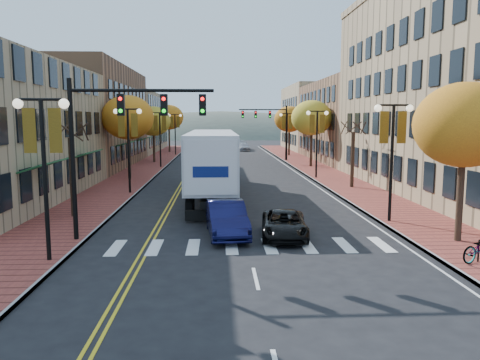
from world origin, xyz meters
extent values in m
plane|color=black|center=(0.00, 0.00, 0.00)|extent=(200.00, 200.00, 0.00)
cube|color=brown|center=(-9.00, 32.50, 0.07)|extent=(4.00, 85.00, 0.15)
cube|color=brown|center=(9.00, 32.50, 0.07)|extent=(4.00, 85.00, 0.15)
cube|color=brown|center=(-17.00, 36.00, 5.50)|extent=(12.00, 24.00, 11.00)
cube|color=#9E8966|center=(-17.00, 61.00, 4.75)|extent=(12.00, 26.00, 9.50)
cube|color=brown|center=(18.50, 42.00, 5.00)|extent=(15.00, 24.00, 10.00)
cube|color=#9E8966|center=(18.50, 64.00, 5.50)|extent=(15.00, 20.00, 11.00)
cylinder|color=#382619|center=(-9.00, 8.00, 2.25)|extent=(0.28, 0.28, 4.20)
cylinder|color=#382619|center=(-9.00, 24.00, 2.60)|extent=(0.28, 0.28, 4.90)
ellipsoid|color=orange|center=(-9.00, 24.00, 5.46)|extent=(4.48, 4.48, 3.81)
cylinder|color=#382619|center=(-9.00, 40.00, 2.42)|extent=(0.28, 0.28, 4.55)
ellipsoid|color=gold|center=(-9.00, 40.00, 5.07)|extent=(4.16, 4.16, 3.54)
cylinder|color=#382619|center=(-9.00, 58.00, 2.67)|extent=(0.28, 0.28, 5.04)
ellipsoid|color=orange|center=(-9.00, 58.00, 5.62)|extent=(4.61, 4.61, 3.92)
cylinder|color=#382619|center=(9.00, 2.00, 2.42)|extent=(0.28, 0.28, 4.55)
ellipsoid|color=orange|center=(9.00, 2.00, 5.07)|extent=(4.16, 4.16, 3.54)
cylinder|color=#382619|center=(9.00, 18.00, 2.25)|extent=(0.28, 0.28, 4.20)
cylinder|color=#382619|center=(9.00, 34.00, 2.60)|extent=(0.28, 0.28, 4.90)
ellipsoid|color=gold|center=(9.00, 34.00, 5.46)|extent=(4.48, 4.48, 3.81)
cylinder|color=#382619|center=(9.00, 50.00, 2.53)|extent=(0.28, 0.28, 4.76)
ellipsoid|color=orange|center=(9.00, 50.00, 5.30)|extent=(4.35, 4.35, 3.70)
cylinder|color=black|center=(-7.50, 0.00, 3.00)|extent=(0.16, 0.16, 6.00)
cylinder|color=black|center=(-7.50, 0.00, 6.00)|extent=(1.60, 0.10, 0.10)
sphere|color=#FFF2CC|center=(-8.30, 0.00, 5.85)|extent=(0.36, 0.36, 0.36)
sphere|color=#FFF2CC|center=(-6.70, 0.00, 5.85)|extent=(0.36, 0.36, 0.36)
cube|color=#B37F17|center=(-7.95, 0.00, 4.90)|extent=(0.45, 0.03, 1.60)
cube|color=#B37F17|center=(-7.05, 0.00, 4.90)|extent=(0.45, 0.03, 1.60)
cylinder|color=black|center=(-7.50, 16.00, 3.00)|extent=(0.16, 0.16, 6.00)
cylinder|color=black|center=(-7.50, 16.00, 6.00)|extent=(1.60, 0.10, 0.10)
sphere|color=#FFF2CC|center=(-8.30, 16.00, 5.85)|extent=(0.36, 0.36, 0.36)
sphere|color=#FFF2CC|center=(-6.70, 16.00, 5.85)|extent=(0.36, 0.36, 0.36)
cube|color=#B37F17|center=(-7.95, 16.00, 4.90)|extent=(0.45, 0.03, 1.60)
cube|color=#B37F17|center=(-7.05, 16.00, 4.90)|extent=(0.45, 0.03, 1.60)
cylinder|color=black|center=(-7.50, 34.00, 3.00)|extent=(0.16, 0.16, 6.00)
cylinder|color=black|center=(-7.50, 34.00, 6.00)|extent=(1.60, 0.10, 0.10)
sphere|color=#FFF2CC|center=(-8.30, 34.00, 5.85)|extent=(0.36, 0.36, 0.36)
sphere|color=#FFF2CC|center=(-6.70, 34.00, 5.85)|extent=(0.36, 0.36, 0.36)
cube|color=#B37F17|center=(-7.95, 34.00, 4.90)|extent=(0.45, 0.03, 1.60)
cube|color=#B37F17|center=(-7.05, 34.00, 4.90)|extent=(0.45, 0.03, 1.60)
cylinder|color=black|center=(-7.50, 52.00, 3.00)|extent=(0.16, 0.16, 6.00)
cylinder|color=black|center=(-7.50, 52.00, 6.00)|extent=(1.60, 0.10, 0.10)
sphere|color=#FFF2CC|center=(-8.30, 52.00, 5.85)|extent=(0.36, 0.36, 0.36)
sphere|color=#FFF2CC|center=(-6.70, 52.00, 5.85)|extent=(0.36, 0.36, 0.36)
cube|color=#B37F17|center=(-7.95, 52.00, 4.90)|extent=(0.45, 0.03, 1.60)
cube|color=#B37F17|center=(-7.05, 52.00, 4.90)|extent=(0.45, 0.03, 1.60)
cylinder|color=black|center=(7.50, 6.00, 3.00)|extent=(0.16, 0.16, 6.00)
cylinder|color=black|center=(7.50, 6.00, 6.00)|extent=(1.60, 0.10, 0.10)
sphere|color=#FFF2CC|center=(6.70, 6.00, 5.85)|extent=(0.36, 0.36, 0.36)
sphere|color=#FFF2CC|center=(8.30, 6.00, 5.85)|extent=(0.36, 0.36, 0.36)
cube|color=#B37F17|center=(7.05, 6.00, 4.90)|extent=(0.45, 0.03, 1.60)
cube|color=#B37F17|center=(7.95, 6.00, 4.90)|extent=(0.45, 0.03, 1.60)
cylinder|color=black|center=(7.50, 24.00, 3.00)|extent=(0.16, 0.16, 6.00)
cylinder|color=black|center=(7.50, 24.00, 6.00)|extent=(1.60, 0.10, 0.10)
sphere|color=#FFF2CC|center=(6.70, 24.00, 5.85)|extent=(0.36, 0.36, 0.36)
sphere|color=#FFF2CC|center=(8.30, 24.00, 5.85)|extent=(0.36, 0.36, 0.36)
cube|color=#B37F17|center=(7.05, 24.00, 4.90)|extent=(0.45, 0.03, 1.60)
cube|color=#B37F17|center=(7.95, 24.00, 4.90)|extent=(0.45, 0.03, 1.60)
cylinder|color=black|center=(7.50, 42.00, 3.00)|extent=(0.16, 0.16, 6.00)
cylinder|color=black|center=(7.50, 42.00, 6.00)|extent=(1.60, 0.10, 0.10)
sphere|color=#FFF2CC|center=(6.70, 42.00, 5.85)|extent=(0.36, 0.36, 0.36)
sphere|color=#FFF2CC|center=(8.30, 42.00, 5.85)|extent=(0.36, 0.36, 0.36)
cube|color=#B37F17|center=(7.05, 42.00, 4.90)|extent=(0.45, 0.03, 1.60)
cube|color=#B37F17|center=(7.95, 42.00, 4.90)|extent=(0.45, 0.03, 1.60)
cylinder|color=black|center=(-7.40, 3.00, 3.50)|extent=(0.20, 0.20, 7.00)
cylinder|color=black|center=(-4.40, 3.00, 6.50)|extent=(6.00, 0.14, 0.14)
cube|color=black|center=(-5.30, 3.00, 5.90)|extent=(0.30, 0.25, 0.90)
sphere|color=#FF0C0C|center=(-5.30, 2.86, 6.15)|extent=(0.16, 0.16, 0.16)
cube|color=black|center=(-3.50, 3.00, 5.90)|extent=(0.30, 0.25, 0.90)
sphere|color=#FF0C0C|center=(-3.50, 2.86, 6.15)|extent=(0.16, 0.16, 0.16)
cube|color=black|center=(-1.88, 3.00, 5.90)|extent=(0.30, 0.25, 0.90)
sphere|color=#FF0C0C|center=(-1.88, 2.86, 6.15)|extent=(0.16, 0.16, 0.16)
cylinder|color=black|center=(7.40, 42.00, 3.50)|extent=(0.20, 0.20, 7.00)
cylinder|color=black|center=(4.40, 42.00, 6.50)|extent=(6.00, 0.14, 0.14)
cube|color=black|center=(5.30, 42.00, 5.90)|extent=(0.30, 0.25, 0.90)
sphere|color=#FF0C0C|center=(5.30, 41.86, 6.15)|extent=(0.16, 0.16, 0.16)
cube|color=black|center=(3.50, 42.00, 5.90)|extent=(0.30, 0.25, 0.90)
sphere|color=#FF0C0C|center=(3.50, 41.86, 6.15)|extent=(0.16, 0.16, 0.16)
cube|color=black|center=(1.88, 42.00, 5.90)|extent=(0.30, 0.25, 0.90)
sphere|color=#FF0C0C|center=(1.88, 41.86, 6.15)|extent=(0.16, 0.16, 0.16)
cube|color=black|center=(-1.64, 13.54, 0.95)|extent=(1.17, 14.56, 0.39)
cube|color=silver|center=(-1.64, 13.54, 2.91)|extent=(2.96, 14.56, 3.13)
cube|color=black|center=(-1.67, 22.50, 1.85)|extent=(2.81, 3.37, 2.80)
cylinder|color=black|center=(-2.80, 7.72, 0.56)|extent=(0.40, 1.12, 1.12)
cylinder|color=black|center=(-0.45, 7.73, 0.56)|extent=(0.40, 1.12, 1.12)
cylinder|color=black|center=(-2.80, 9.06, 0.56)|extent=(0.40, 1.12, 1.12)
cylinder|color=black|center=(-0.45, 9.07, 0.56)|extent=(0.40, 1.12, 1.12)
cylinder|color=black|center=(-2.84, 21.15, 0.56)|extent=(0.40, 1.12, 1.12)
cylinder|color=black|center=(-0.49, 21.16, 0.56)|extent=(0.40, 1.12, 1.12)
cylinder|color=black|center=(-2.85, 23.62, 0.56)|extent=(0.40, 1.12, 1.12)
cylinder|color=black|center=(-0.50, 23.62, 0.56)|extent=(0.40, 1.12, 1.12)
imported|color=#0D0E36|center=(-0.87, 3.94, 0.78)|extent=(2.08, 4.89, 1.57)
imported|color=black|center=(1.73, 3.44, 0.60)|extent=(2.38, 4.47, 1.20)
imported|color=silver|center=(-0.55, 50.74, 0.68)|extent=(1.66, 4.03, 1.37)
imported|color=#A3A3AA|center=(3.00, 61.95, 0.67)|extent=(2.29, 4.75, 1.33)
imported|color=#929399|center=(2.72, 66.56, 0.78)|extent=(2.21, 4.88, 1.56)
camera|label=1|loc=(-1.23, -17.07, 5.30)|focal=35.00mm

